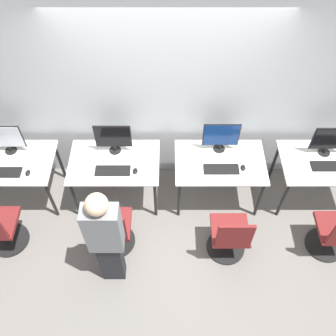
% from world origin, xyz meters
% --- Properties ---
extents(ground_plane, '(20.00, 20.00, 0.00)m').
position_xyz_m(ground_plane, '(0.00, 0.00, 0.00)').
color(ground_plane, slate).
extents(wall_back, '(12.00, 0.05, 2.80)m').
position_xyz_m(wall_back, '(0.00, 0.85, 1.40)').
color(wall_back, '#B7BCC1').
rests_on(wall_back, ground_plane).
extents(desk_far_left, '(1.12, 0.72, 0.74)m').
position_xyz_m(desk_far_left, '(-1.98, 0.36, 0.66)').
color(desk_far_left, silver).
rests_on(desk_far_left, ground_plane).
extents(monitor_far_left, '(0.45, 0.15, 0.44)m').
position_xyz_m(monitor_far_left, '(-1.98, 0.54, 0.98)').
color(monitor_far_left, black).
rests_on(monitor_far_left, desk_far_left).
extents(keyboard_far_left, '(0.43, 0.15, 0.02)m').
position_xyz_m(keyboard_far_left, '(-1.98, 0.19, 0.75)').
color(keyboard_far_left, black).
rests_on(keyboard_far_left, desk_far_left).
extents(mouse_far_left, '(0.06, 0.09, 0.03)m').
position_xyz_m(mouse_far_left, '(-1.68, 0.18, 0.76)').
color(mouse_far_left, black).
rests_on(mouse_far_left, desk_far_left).
extents(office_chair_far_left, '(0.48, 0.48, 0.91)m').
position_xyz_m(office_chair_far_left, '(-2.01, -0.39, 0.38)').
color(office_chair_far_left, black).
rests_on(office_chair_far_left, ground_plane).
extents(desk_left, '(1.12, 0.72, 0.74)m').
position_xyz_m(desk_left, '(-0.66, 0.36, 0.66)').
color(desk_left, silver).
rests_on(desk_left, ground_plane).
extents(monitor_left, '(0.45, 0.15, 0.44)m').
position_xyz_m(monitor_left, '(-0.66, 0.55, 0.98)').
color(monitor_left, black).
rests_on(monitor_left, desk_left).
extents(keyboard_left, '(0.43, 0.15, 0.02)m').
position_xyz_m(keyboard_left, '(-0.66, 0.21, 0.75)').
color(keyboard_left, black).
rests_on(keyboard_left, desk_left).
extents(mouse_left, '(0.06, 0.09, 0.03)m').
position_xyz_m(mouse_left, '(-0.39, 0.20, 0.76)').
color(mouse_left, black).
rests_on(mouse_left, desk_left).
extents(office_chair_left, '(0.48, 0.48, 0.91)m').
position_xyz_m(office_chair_left, '(-0.65, -0.41, 0.38)').
color(office_chair_left, black).
rests_on(office_chair_left, ground_plane).
extents(person_left, '(0.36, 0.22, 1.65)m').
position_xyz_m(person_left, '(-0.62, -0.77, 0.90)').
color(person_left, '#232328').
rests_on(person_left, ground_plane).
extents(desk_right, '(1.12, 0.72, 0.74)m').
position_xyz_m(desk_right, '(0.66, 0.36, 0.66)').
color(desk_right, silver).
rests_on(desk_right, ground_plane).
extents(monitor_right, '(0.45, 0.15, 0.44)m').
position_xyz_m(monitor_right, '(0.66, 0.57, 0.98)').
color(monitor_right, black).
rests_on(monitor_right, desk_right).
extents(keyboard_right, '(0.43, 0.15, 0.02)m').
position_xyz_m(keyboard_right, '(0.66, 0.24, 0.75)').
color(keyboard_right, black).
rests_on(keyboard_right, desk_right).
extents(mouse_right, '(0.06, 0.09, 0.03)m').
position_xyz_m(mouse_right, '(0.93, 0.25, 0.76)').
color(mouse_right, black).
rests_on(mouse_right, desk_right).
extents(office_chair_right, '(0.48, 0.48, 0.91)m').
position_xyz_m(office_chair_right, '(0.74, -0.49, 0.38)').
color(office_chair_right, black).
rests_on(office_chair_right, ground_plane).
extents(desk_far_right, '(1.12, 0.72, 0.74)m').
position_xyz_m(desk_far_right, '(1.98, 0.36, 0.66)').
color(desk_far_right, silver).
rests_on(desk_far_right, ground_plane).
extents(monitor_far_right, '(0.45, 0.15, 0.44)m').
position_xyz_m(monitor_far_right, '(1.98, 0.51, 0.98)').
color(monitor_far_right, black).
rests_on(monitor_far_right, desk_far_right).
extents(keyboard_far_right, '(0.43, 0.15, 0.02)m').
position_xyz_m(keyboard_far_right, '(1.98, 0.28, 0.75)').
color(keyboard_far_right, black).
rests_on(keyboard_far_right, desk_far_right).
extents(office_chair_far_right, '(0.48, 0.48, 0.91)m').
position_xyz_m(office_chair_far_right, '(1.99, -0.46, 0.38)').
color(office_chair_far_right, black).
rests_on(office_chair_far_right, ground_plane).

